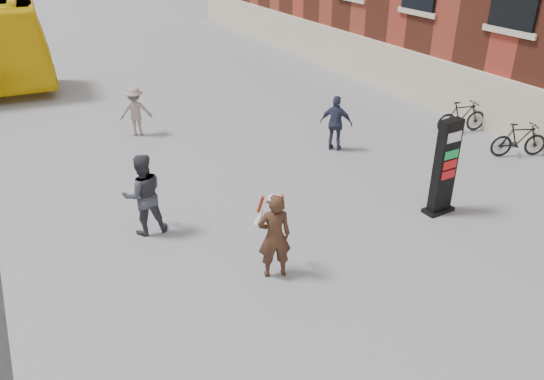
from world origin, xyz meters
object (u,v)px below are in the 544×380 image
bike_7 (462,117)px  info_pylon (445,168)px  pedestrian_b (135,111)px  pedestrian_a (143,195)px  woman (274,235)px  bike_5 (519,140)px  pedestrian_c (336,123)px

bike_7 → info_pylon: bearing=143.3°
info_pylon → pedestrian_b: size_ratio=1.48×
pedestrian_a → bike_7: (10.62, 1.27, -0.40)m
info_pylon → woman: 4.59m
info_pylon → pedestrian_a: 6.71m
pedestrian_a → bike_7: 10.71m
pedestrian_a → pedestrian_b: pedestrian_a is taller
woman → bike_7: bearing=-139.4°
pedestrian_a → woman: bearing=126.8°
pedestrian_a → bike_5: 10.67m
info_pylon → bike_7: 5.66m
woman → pedestrian_b: woman is taller
pedestrian_b → bike_7: 10.33m
pedestrian_c → info_pylon: bearing=136.6°
pedestrian_a → bike_5: size_ratio=1.10×
pedestrian_b → pedestrian_c: bearing=153.7°
woman → pedestrian_a: pedestrian_a is taller
info_pylon → bike_5: info_pylon is taller
woman → pedestrian_a: bearing=-40.7°
info_pylon → bike_5: (4.33, 1.40, -0.64)m
pedestrian_a → pedestrian_b: bearing=-99.2°
woman → pedestrian_b: (-0.33, 8.60, -0.12)m
info_pylon → pedestrian_b: info_pylon is taller
info_pylon → pedestrian_a: info_pylon is taller
pedestrian_c → bike_5: pedestrian_c is taller
info_pylon → pedestrian_a: size_ratio=1.24×
info_pylon → pedestrian_b: (-4.89, 8.23, -0.37)m
pedestrian_a → bike_5: (10.62, -0.91, -0.42)m
pedestrian_c → pedestrian_a: bearing=63.3°
woman → bike_7: 9.75m
woman → pedestrian_c: woman is taller
pedestrian_a → pedestrian_c: pedestrian_a is taller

